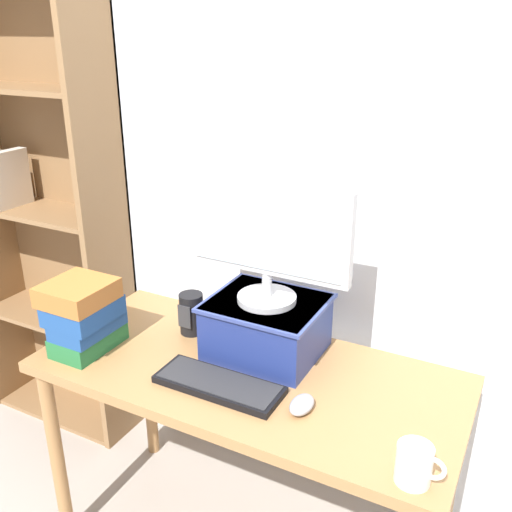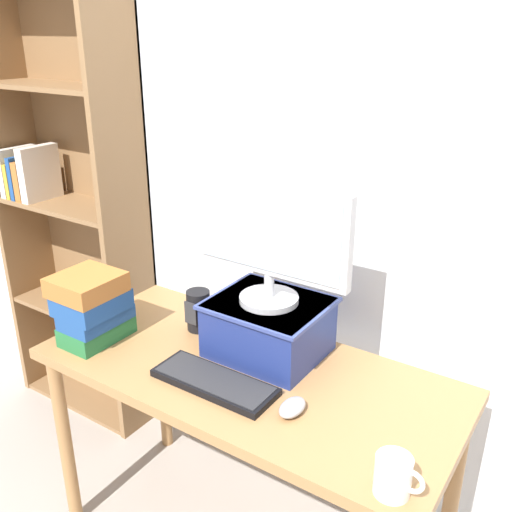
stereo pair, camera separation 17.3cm
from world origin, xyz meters
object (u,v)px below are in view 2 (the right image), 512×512
Objects in this scene: bookshelf_unit at (71,202)px; computer_mouse at (292,407)px; riser_box at (269,326)px; book_stack at (92,307)px; coffee_mug at (394,476)px; desk_speaker at (198,310)px; desk at (246,393)px; computer_monitor at (269,238)px; keyboard at (214,382)px.

bookshelf_unit reaches higher than computer_mouse.
riser_box is 1.50× the size of book_stack.
riser_box is 3.58× the size of computer_mouse.
coffee_mug is (1.80, -0.58, -0.22)m from bookshelf_unit.
computer_mouse is (0.23, -0.24, -0.08)m from riser_box.
book_stack is at bearing -153.87° from riser_box.
desk_speaker is (0.92, -0.22, -0.20)m from bookshelf_unit.
computer_mouse is at bearing -24.92° from desk.
coffee_mug is at bearing -22.28° from desk_speaker.
riser_box is at bearing -9.93° from bookshelf_unit.
computer_mouse is at bearing -17.26° from bookshelf_unit.
coffee_mug is at bearing -20.25° from computer_mouse.
riser_box is 0.34m from computer_mouse.
riser_box is 0.61m from book_stack.
desk_speaker is (-0.30, -0.01, -0.03)m from riser_box.
riser_box is at bearing 90.00° from computer_monitor.
book_stack is (-0.51, -0.01, 0.12)m from keyboard.
desk is at bearing 155.08° from computer_mouse.
computer_monitor reaches higher than coffee_mug.
desk is at bearing 14.73° from book_stack.
coffee_mug is at bearing -32.09° from computer_monitor.
computer_monitor is 0.52m from computer_mouse.
coffee_mug is 0.95m from desk_speaker.
computer_monitor is at bearing 82.49° from keyboard.
bookshelf_unit is 0.97m from desk_speaker.
riser_box reaches higher than desk_speaker.
bookshelf_unit is 1.90m from coffee_mug.
keyboard is 1.60× the size of book_stack.
computer_monitor is at bearing -90.00° from riser_box.
computer_monitor reaches higher than riser_box.
keyboard is at bearing -21.57° from bookshelf_unit.
desk is 0.36m from desk_speaker.
bookshelf_unit reaches higher than riser_box.
book_stack is 1.66× the size of desk_speaker.
computer_mouse is at bearing 3.78° from keyboard.
keyboard is 0.63m from coffee_mug.
computer_monitor is at bearing 147.91° from coffee_mug.
computer_monitor reaches higher than desk.
bookshelf_unit is at bearing 144.29° from book_stack.
bookshelf_unit is 19.97× the size of computer_mouse.
keyboard is 3.31× the size of coffee_mug.
computer_mouse is at bearing 2.29° from book_stack.
computer_monitor is at bearing 87.09° from desk.
keyboard reaches higher than desk.
desk_speaker is at bearing 157.52° from desk.
desk is 3.67× the size of riser_box.
bookshelf_unit is 17.28× the size of coffee_mug.
computer_monitor reaches higher than book_stack.
keyboard is at bearing 1.52° from book_stack.
book_stack is at bearing -177.71° from computer_mouse.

